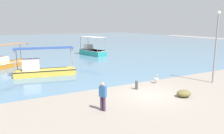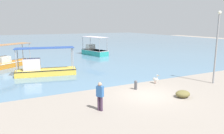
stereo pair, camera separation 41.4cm
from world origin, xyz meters
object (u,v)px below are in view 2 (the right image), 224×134
lamp_post (217,44)px  mooring_bollard (136,85)px  pelican (156,79)px  fishing_boat_outer (11,62)px  net_pile (183,94)px  fishing_boat_center (94,51)px  fisherman_standing (100,96)px  fishing_boat_near_right (43,69)px

lamp_post → mooring_bollard: 7.55m
pelican → fishing_boat_outer: bearing=127.5°
mooring_bollard → net_pile: size_ratio=0.70×
lamp_post → net_pile: (-4.92, -1.50, -3.09)m
fishing_boat_center → net_pile: (-2.39, -21.55, -0.42)m
fisherman_standing → lamp_post: bearing=5.6°
mooring_bollard → pelican: bearing=15.6°
fishing_boat_outer → pelican: bearing=-52.5°
fishing_boat_center → mooring_bollard: bearing=-102.9°
fishing_boat_center → pelican: 18.01m
lamp_post → net_pile: lamp_post is taller
lamp_post → fisherman_standing: 11.21m
fishing_boat_center → pelican: size_ratio=6.43×
fishing_boat_outer → fisherman_standing: bearing=-76.8°
lamp_post → mooring_bollard: lamp_post is taller
fisherman_standing → net_pile: 6.02m
fisherman_standing → net_pile: fisherman_standing is taller
fishing_boat_outer → lamp_post: bearing=-46.7°
lamp_post → net_pile: bearing=-163.1°
fishing_boat_near_right → fishing_boat_center: 14.35m
fishing_boat_center → lamp_post: size_ratio=0.87×
fishing_boat_outer → mooring_bollard: (8.02, -14.25, -0.18)m
fishing_boat_near_right → fishing_boat_outer: fishing_boat_near_right is taller
fishing_boat_near_right → lamp_post: lamp_post is taller
pelican → fisherman_standing: fisherman_standing is taller
fisherman_standing → pelican: bearing=26.3°
fishing_boat_center → mooring_bollard: 19.07m
fishing_boat_near_right → fishing_boat_center: fishing_boat_center is taller
pelican → lamp_post: size_ratio=0.14×
lamp_post → mooring_bollard: bearing=167.8°
lamp_post → fishing_boat_near_right: bearing=142.2°
fishing_boat_near_right → mooring_bollard: size_ratio=8.11×
pelican → mooring_bollard: pelican is taller
fishing_boat_near_right → pelican: bearing=-43.1°
fishing_boat_outer → net_pile: bearing=-60.1°
fishing_boat_near_right → fisherman_standing: fishing_boat_near_right is taller
mooring_bollard → net_pile: mooring_bollard is taller
fishing_boat_center → fishing_boat_outer: bearing=-160.6°
net_pile → fishing_boat_near_right: bearing=123.7°
mooring_bollard → fisherman_standing: fisherman_standing is taller
fishing_boat_near_right → mooring_bollard: (5.44, -8.01, -0.25)m
net_pile → fishing_boat_center: bearing=83.7°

